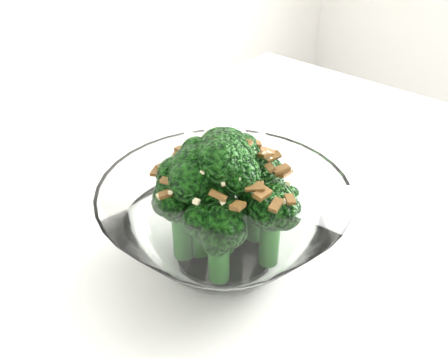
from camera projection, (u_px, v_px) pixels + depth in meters
table at (214, 344)px, 0.52m from camera, size 1.36×1.08×0.75m
broccoli_dish at (224, 215)px, 0.50m from camera, size 0.25×0.25×0.15m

